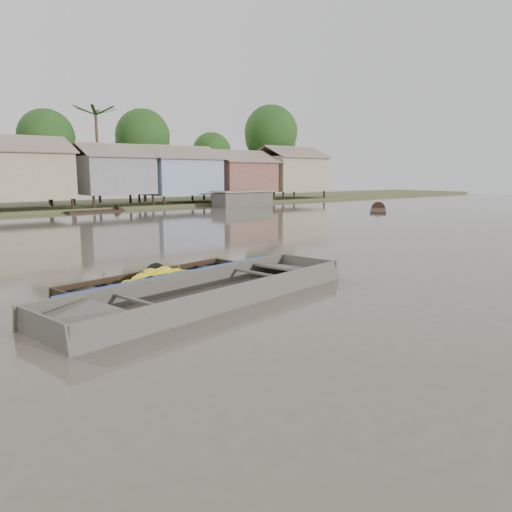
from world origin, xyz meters
TOP-DOWN VIEW (x-y plane):
  - ground at (0.00, 0.00)m, footprint 120.00×120.00m
  - riverbank at (3.03, 31.86)m, footprint 120.00×12.47m
  - banana_boat at (-1.19, 2.30)m, footprint 5.18×2.07m
  - viewer_boat at (-0.86, 0.52)m, footprint 7.89×3.27m
  - distant_boats at (10.37, 24.33)m, footprint 45.12×15.23m

SIDE VIEW (x-z plane):
  - ground at x=0.00m, z-range 0.00..0.00m
  - viewer_boat at x=-0.86m, z-range -0.24..0.37m
  - banana_boat at x=-1.19m, z-range -0.24..0.49m
  - distant_boats at x=10.37m, z-range -0.40..0.97m
  - riverbank at x=3.03m, z-range -2.04..8.18m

